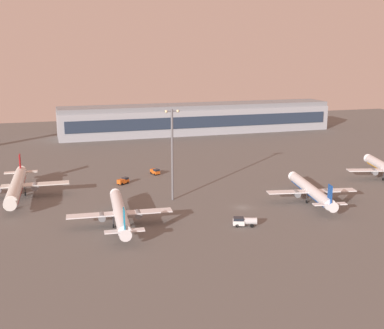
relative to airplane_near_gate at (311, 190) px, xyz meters
The scene contains 9 objects.
ground_plane 22.75m from the airplane_near_gate, behind, with size 416.00×416.00×0.00m, color #605E5B.
terminal_building 135.66m from the airplane_near_gate, 87.13° to the left, with size 154.20×22.40×16.40m.
airplane_near_gate is the anchor object (origin of this frame).
airplane_far_stand 59.50m from the airplane_near_gate, behind, with size 27.78×35.66×9.14m.
airplane_taxiway_distant 91.62m from the airplane_near_gate, 160.69° to the left, with size 32.18×41.36×10.61m.
baggage_tractor 60.72m from the airplane_near_gate, 129.08° to the left, with size 3.16×4.55×2.25m.
fuel_truck 31.80m from the airplane_near_gate, 153.11° to the right, with size 6.64×4.06×2.35m.
cargo_loader 63.71m from the airplane_near_gate, 144.62° to the left, with size 4.54×3.90×2.25m.
apron_light_central 44.37m from the airplane_near_gate, 160.82° to the left, with size 4.80×0.90×28.15m.
Camera 1 is at (-54.68, -127.25, 44.74)m, focal length 45.72 mm.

